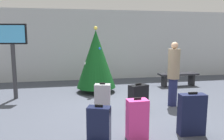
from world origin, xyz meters
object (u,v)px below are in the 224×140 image
suitcase_2 (99,125)px  suitcase_3 (138,98)px  flight_info_kiosk (13,47)px  suitcase_0 (137,119)px  traveller_0 (174,72)px  suitcase_1 (103,99)px  holiday_tree (96,59)px  suitcase_4 (192,114)px  waiting_bench (178,76)px

suitcase_2 → suitcase_3: bearing=50.9°
flight_info_kiosk → suitcase_0: 4.39m
traveller_0 → suitcase_2: traveller_0 is taller
suitcase_0 → suitcase_2: bearing=-179.4°
suitcase_1 → suitcase_2: size_ratio=1.12×
holiday_tree → flight_info_kiosk: flight_info_kiosk is taller
suitcase_3 → suitcase_4: (0.59, -1.43, 0.06)m
suitcase_0 → suitcase_1: size_ratio=1.01×
suitcase_0 → suitcase_2: suitcase_0 is taller
suitcase_1 → waiting_bench: bearing=37.4°
suitcase_3 → suitcase_1: bearing=-179.0°
holiday_tree → suitcase_0: 3.64m
suitcase_2 → suitcase_3: suitcase_3 is taller
waiting_bench → suitcase_0: size_ratio=1.91×
suitcase_1 → suitcase_3: size_ratio=1.08×
suitcase_4 → flight_info_kiosk: bearing=139.8°
waiting_bench → suitcase_2: bearing=-132.0°
holiday_tree → suitcase_0: bearing=-85.1°
holiday_tree → waiting_bench: (3.09, 0.30, -0.74)m
waiting_bench → traveller_0: size_ratio=0.87×
suitcase_3 → waiting_bench: bearing=46.5°
suitcase_2 → suitcase_0: bearing=0.6°
traveller_0 → suitcase_4: (-0.46, -1.71, -0.51)m
suitcase_0 → suitcase_2: size_ratio=1.13×
suitcase_1 → flight_info_kiosk: bearing=142.4°
traveller_0 → suitcase_3: traveller_0 is taller
suitcase_0 → suitcase_1: suitcase_0 is taller
suitcase_3 → suitcase_4: size_ratio=0.86×
suitcase_2 → suitcase_4: 1.75m
waiting_bench → suitcase_3: suitcase_3 is taller
flight_info_kiosk → suitcase_2: 4.01m
traveller_0 → suitcase_3: size_ratio=2.40×
suitcase_0 → suitcase_3: 1.50m
waiting_bench → flight_info_kiosk: bearing=-173.4°
suitcase_2 → suitcase_1: bearing=79.1°
flight_info_kiosk → suitcase_3: (3.23, -1.79, -1.19)m
suitcase_1 → traveller_0: bearing=8.8°
suitcase_4 → waiting_bench: bearing=65.9°
suitcase_3 → flight_info_kiosk: bearing=151.0°
waiting_bench → suitcase_0: bearing=-125.8°
traveller_0 → suitcase_1: 2.03m
waiting_bench → suitcase_0: (-2.79, -3.86, 0.01)m
suitcase_4 → traveller_0: bearing=75.1°
holiday_tree → suitcase_3: holiday_tree is taller
waiting_bench → suitcase_2: (-3.48, -3.87, -0.04)m
suitcase_0 → flight_info_kiosk: bearing=130.6°
traveller_0 → suitcase_1: size_ratio=2.22×
suitcase_2 → suitcase_4: bearing=-0.0°
traveller_0 → suitcase_1: traveller_0 is taller
traveller_0 → suitcase_4: size_ratio=2.07×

